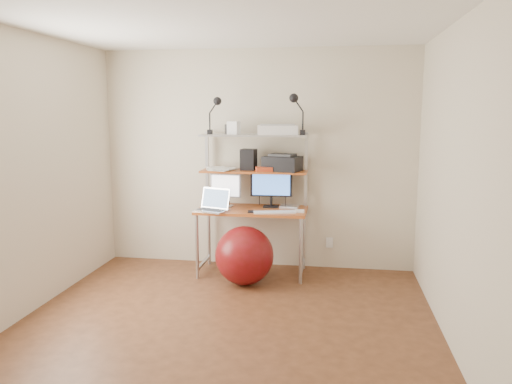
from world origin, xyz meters
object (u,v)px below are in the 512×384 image
monitor_silver (226,188)px  exercise_ball (244,255)px  printer (282,163)px  laptop (213,206)px  monitor_black (271,186)px

monitor_silver → exercise_ball: bearing=-51.0°
printer → exercise_ball: bearing=-108.7°
printer → laptop: bearing=-141.4°
monitor_silver → laptop: bearing=-102.0°
monitor_black → printer: size_ratio=1.03×
monitor_black → printer: 0.29m
laptop → monitor_silver: bearing=90.9°
monitor_black → laptop: 0.69m
monitor_black → laptop: (-0.59, -0.30, -0.18)m
monitor_silver → laptop: (-0.08, -0.25, -0.16)m
laptop → printer: (0.71, 0.29, 0.45)m
laptop → printer: size_ratio=0.91×
monitor_silver → printer: size_ratio=0.87×
monitor_black → exercise_ball: (-0.22, -0.49, -0.67)m
monitor_silver → monitor_black: 0.51m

